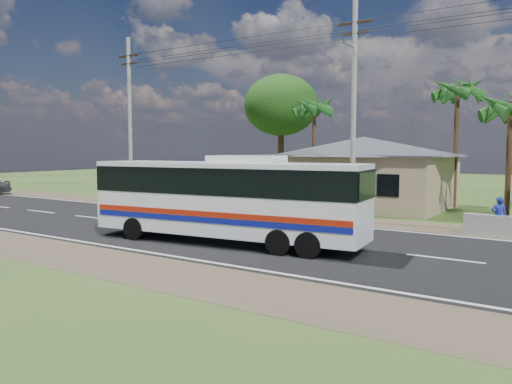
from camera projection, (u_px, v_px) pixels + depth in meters
ground at (227, 234)px, 21.47m from camera, size 120.00×120.00×0.00m
road at (227, 234)px, 21.47m from camera, size 120.00×16.00×0.03m
house at (363, 165)px, 31.48m from camera, size 12.40×10.00×5.00m
utility_poles at (347, 106)px, 24.88m from camera, size 32.80×2.22×11.00m
palm_near at (511, 107)px, 24.88m from camera, size 2.80×2.80×6.70m
palm_mid at (458, 91)px, 30.42m from camera, size 2.80×2.80×8.20m
palm_far at (314, 107)px, 36.37m from camera, size 2.80×2.80×7.70m
tree_behind_house at (281, 106)px, 40.20m from camera, size 6.00×6.00×9.61m
coach_bus at (226, 193)px, 19.11m from camera, size 11.14×3.53×3.40m
person at (499, 217)px, 20.70m from camera, size 0.67×0.50×1.68m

